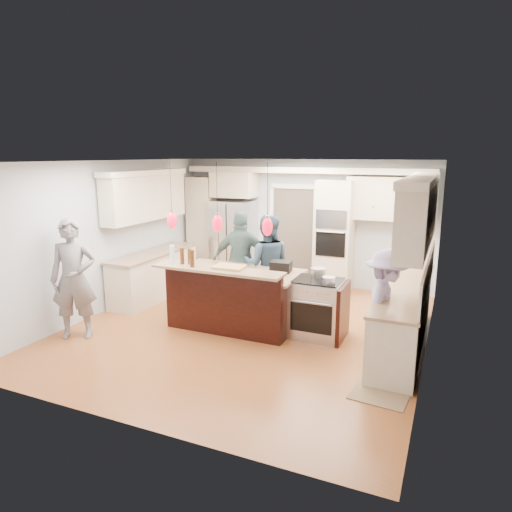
{
  "coord_description": "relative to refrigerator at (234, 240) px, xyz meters",
  "views": [
    {
      "loc": [
        2.96,
        -6.43,
        2.81
      ],
      "look_at": [
        0.0,
        0.35,
        1.15
      ],
      "focal_mm": 32.0,
      "sensor_mm": 36.0,
      "label": 1
    }
  ],
  "objects": [
    {
      "name": "ground_plane",
      "position": [
        1.55,
        -2.64,
        -0.9
      ],
      "size": [
        6.0,
        6.0,
        0.0
      ],
      "primitive_type": "plane",
      "color": "#AE662F",
      "rests_on": "ground"
    },
    {
      "name": "room_shell",
      "position": [
        1.55,
        -2.64,
        0.92
      ],
      "size": [
        5.54,
        6.04,
        2.72
      ],
      "color": "#B2BCC6",
      "rests_on": "ground"
    },
    {
      "name": "refrigerator",
      "position": [
        0.0,
        0.0,
        0.0
      ],
      "size": [
        0.9,
        0.7,
        1.8
      ],
      "primitive_type": "cube",
      "color": "#B7B7BC",
      "rests_on": "ground"
    },
    {
      "name": "oven_column",
      "position": [
        2.3,
        0.03,
        0.25
      ],
      "size": [
        0.72,
        0.69,
        2.3
      ],
      "color": "beige",
      "rests_on": "ground"
    },
    {
      "name": "back_upper_cabinets",
      "position": [
        0.8,
        0.12,
        0.77
      ],
      "size": [
        5.3,
        0.61,
        2.54
      ],
      "color": "beige",
      "rests_on": "ground"
    },
    {
      "name": "right_counter_run",
      "position": [
        3.99,
        -2.34,
        0.16
      ],
      "size": [
        0.64,
        3.1,
        2.51
      ],
      "color": "beige",
      "rests_on": "ground"
    },
    {
      "name": "left_cabinets",
      "position": [
        -0.89,
        -1.84,
        0.16
      ],
      "size": [
        0.64,
        2.3,
        2.51
      ],
      "color": "beige",
      "rests_on": "ground"
    },
    {
      "name": "kitchen_island",
      "position": [
        1.3,
        -2.57,
        -0.41
      ],
      "size": [
        2.1,
        1.46,
        1.12
      ],
      "color": "black",
      "rests_on": "ground"
    },
    {
      "name": "island_range",
      "position": [
        2.71,
        -2.49,
        -0.44
      ],
      "size": [
        0.82,
        0.71,
        0.92
      ],
      "color": "#B7B7BC",
      "rests_on": "ground"
    },
    {
      "name": "pendant_lights",
      "position": [
        1.3,
        -3.15,
        0.9
      ],
      "size": [
        1.75,
        0.15,
        1.03
      ],
      "color": "black",
      "rests_on": "ground"
    },
    {
      "name": "person_bar_end",
      "position": [
        -0.75,
        -4.02,
        0.04
      ],
      "size": [
        0.82,
        0.73,
        1.87
      ],
      "primitive_type": "imported",
      "rotation": [
        0.0,
        0.0,
        0.53
      ],
      "color": "slate",
      "rests_on": "ground"
    },
    {
      "name": "person_far_left",
      "position": [
        1.54,
        -1.79,
        -0.01
      ],
      "size": [
        1.03,
        0.9,
        1.78
      ],
      "primitive_type": "imported",
      "rotation": [
        0.0,
        0.0,
        3.45
      ],
      "color": "#293D50",
      "rests_on": "ground"
    },
    {
      "name": "person_far_right",
      "position": [
        1.05,
        -1.79,
        0.01
      ],
      "size": [
        1.15,
        0.72,
        1.82
      ],
      "primitive_type": "imported",
      "rotation": [
        0.0,
        0.0,
        3.43
      ],
      "color": "#415B58",
      "rests_on": "ground"
    },
    {
      "name": "person_range_side",
      "position": [
        3.78,
        -3.01,
        -0.1
      ],
      "size": [
        0.64,
        1.05,
        1.59
      ],
      "primitive_type": "imported",
      "rotation": [
        0.0,
        0.0,
        1.53
      ],
      "color": "#A093C6",
      "rests_on": "ground"
    },
    {
      "name": "floor_rug",
      "position": [
        3.91,
        -3.75,
        -0.89
      ],
      "size": [
        0.74,
        1.01,
        0.01
      ],
      "primitive_type": "cube",
      "rotation": [
        0.0,
        0.0,
        -0.1
      ],
      "color": "#8A694B",
      "rests_on": "ground"
    },
    {
      "name": "water_bottle",
      "position": [
        0.5,
        -3.18,
        0.37
      ],
      "size": [
        0.07,
        0.07,
        0.29
      ],
      "primitive_type": "cylinder",
      "rotation": [
        0.0,
        0.0,
        0.08
      ],
      "color": "silver",
      "rests_on": "kitchen_island"
    },
    {
      "name": "beer_bottle_a",
      "position": [
        0.66,
        -3.15,
        0.35
      ],
      "size": [
        0.08,
        0.08,
        0.26
      ],
      "primitive_type": "cylinder",
      "rotation": [
        0.0,
        0.0,
        0.36
      ],
      "color": "#44240C",
      "rests_on": "kitchen_island"
    },
    {
      "name": "beer_bottle_b",
      "position": [
        0.91,
        -3.27,
        0.35
      ],
      "size": [
        0.07,
        0.07,
        0.26
      ],
      "primitive_type": "cylinder",
      "rotation": [
        0.0,
        0.0,
        -0.09
      ],
      "color": "#44240C",
      "rests_on": "kitchen_island"
    },
    {
      "name": "beer_bottle_c",
      "position": [
        0.78,
        -3.12,
        0.34
      ],
      "size": [
        0.06,
        0.06,
        0.24
      ],
      "primitive_type": "cylinder",
      "rotation": [
        0.0,
        0.0,
        -0.0
      ],
      "color": "#44240C",
      "rests_on": "kitchen_island"
    },
    {
      "name": "drink_can",
      "position": [
        0.86,
        -3.2,
        0.28
      ],
      "size": [
        0.07,
        0.07,
        0.11
      ],
      "primitive_type": "cylinder",
      "rotation": [
        0.0,
        0.0,
        0.22
      ],
      "color": "#B7B7BC",
      "rests_on": "kitchen_island"
    },
    {
      "name": "cutting_board",
      "position": [
        1.47,
        -3.11,
        0.24
      ],
      "size": [
        0.48,
        0.35,
        0.04
      ],
      "primitive_type": "cube",
      "rotation": [
        0.0,
        0.0,
        0.03
      ],
      "color": "tan",
      "rests_on": "kitchen_island"
    },
    {
      "name": "pot_large",
      "position": [
        2.63,
        -2.33,
        0.09
      ],
      "size": [
        0.24,
        0.24,
        0.14
      ],
      "primitive_type": "cylinder",
      "color": "#B7B7BC",
      "rests_on": "island_range"
    },
    {
      "name": "pot_small",
      "position": [
        2.88,
        -2.62,
        0.07
      ],
      "size": [
        0.19,
        0.19,
        0.1
      ],
      "primitive_type": "cylinder",
      "color": "#B7B7BC",
      "rests_on": "island_range"
    }
  ]
}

